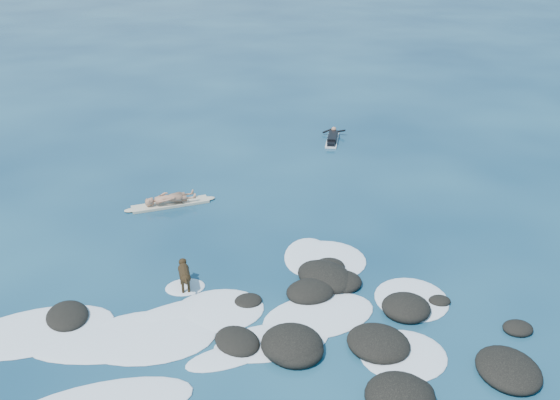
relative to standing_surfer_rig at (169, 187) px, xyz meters
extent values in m
plane|color=#0A2642|center=(1.51, -6.34, -0.73)|extent=(160.00, 160.00, 0.00)
ellipsoid|color=black|center=(5.50, -7.95, -0.60)|extent=(1.57, 1.58, 0.51)
ellipsoid|color=black|center=(4.03, -11.03, -0.57)|extent=(1.85, 1.87, 0.63)
ellipsoid|color=black|center=(2.29, -8.96, -0.60)|extent=(1.71, 1.70, 0.51)
ellipsoid|color=black|center=(4.33, -10.85, -0.65)|extent=(1.20, 1.10, 0.30)
ellipsoid|color=black|center=(4.21, -10.53, -0.67)|extent=(0.61, 0.58, 0.23)
ellipsoid|color=black|center=(6.76, -10.70, -0.61)|extent=(1.54, 1.76, 0.47)
ellipsoid|color=black|center=(7.86, -9.32, -0.66)|extent=(0.80, 0.71, 0.29)
ellipsoid|color=black|center=(4.20, -5.44, -0.65)|extent=(0.96, 0.94, 0.32)
ellipsoid|color=black|center=(2.25, -8.79, -0.58)|extent=(1.77, 1.82, 0.61)
ellipsoid|color=black|center=(1.59, -6.62, -0.68)|extent=(0.92, 0.88, 0.21)
ellipsoid|color=black|center=(4.27, -9.16, -0.61)|extent=(2.01, 2.06, 0.47)
ellipsoid|color=black|center=(-3.01, -6.33, -0.63)|extent=(1.28, 1.52, 0.39)
ellipsoid|color=black|center=(4.30, -6.34, -0.63)|extent=(1.27, 1.25, 0.42)
ellipsoid|color=black|center=(3.90, -6.03, -0.59)|extent=(2.01, 2.19, 0.55)
ellipsoid|color=black|center=(1.02, -8.32, -0.63)|extent=(1.43, 1.55, 0.38)
ellipsoid|color=black|center=(6.53, -7.76, -0.67)|extent=(0.64, 0.55, 0.23)
ellipsoid|color=black|center=(3.29, -6.66, -0.60)|extent=(1.52, 1.34, 0.50)
ellipsoid|color=white|center=(-0.50, -6.73, -0.72)|extent=(3.22, 1.82, 0.12)
ellipsoid|color=white|center=(4.73, -9.57, -0.72)|extent=(2.28, 2.18, 0.12)
ellipsoid|color=white|center=(-1.87, -7.60, -0.72)|extent=(4.11, 1.97, 0.12)
ellipsoid|color=white|center=(4.28, -4.92, -0.72)|extent=(2.98, 3.01, 0.12)
ellipsoid|color=white|center=(3.79, -4.61, -0.72)|extent=(2.07, 2.68, 0.12)
ellipsoid|color=white|center=(5.88, -7.44, -0.72)|extent=(2.41, 2.53, 0.12)
ellipsoid|color=white|center=(-3.74, -6.70, -0.72)|extent=(3.99, 2.46, 0.12)
ellipsoid|color=white|center=(0.78, -6.81, -0.72)|extent=(2.39, 2.00, 0.12)
ellipsoid|color=white|center=(-1.03, -7.54, -0.72)|extent=(3.53, 2.57, 0.12)
ellipsoid|color=white|center=(1.85, -8.41, -0.72)|extent=(2.90, 1.57, 0.12)
ellipsoid|color=white|center=(4.45, -9.96, -0.72)|extent=(1.34, 1.24, 0.12)
ellipsoid|color=white|center=(0.75, -8.73, -0.72)|extent=(2.21, 1.21, 0.12)
ellipsoid|color=white|center=(3.26, -7.61, -0.72)|extent=(3.37, 2.47, 0.12)
ellipsoid|color=white|center=(0.03, -5.51, -0.72)|extent=(1.10, 0.90, 0.12)
cube|color=beige|center=(0.00, 0.00, -0.68)|extent=(2.75, 0.93, 0.09)
ellipsoid|color=beige|center=(1.34, 0.19, -0.68)|extent=(0.58, 0.38, 0.10)
ellipsoid|color=beige|center=(-1.34, -0.19, -0.68)|extent=(0.58, 0.38, 0.10)
imported|color=#AB765A|center=(0.00, 0.00, 0.24)|extent=(0.50, 0.69, 1.76)
cube|color=silver|center=(7.66, 5.36, -0.68)|extent=(1.27, 2.21, 0.08)
ellipsoid|color=silver|center=(8.06, 6.38, -0.68)|extent=(0.42, 0.54, 0.08)
cube|color=black|center=(7.66, 5.36, -0.53)|extent=(0.86, 1.39, 0.22)
sphere|color=#AE775B|center=(7.95, 6.08, -0.41)|extent=(0.30, 0.30, 0.23)
cylinder|color=black|center=(7.74, 6.32, -0.54)|extent=(0.55, 0.10, 0.25)
cylinder|color=black|center=(8.26, 6.12, -0.54)|extent=(0.45, 0.45, 0.25)
cube|color=black|center=(7.39, 4.67, -0.57)|extent=(0.51, 0.63, 0.14)
cylinder|color=black|center=(0.03, -5.61, -0.22)|extent=(0.30, 0.60, 0.29)
sphere|color=black|center=(0.03, -5.34, -0.22)|extent=(0.31, 0.31, 0.30)
sphere|color=black|center=(0.03, -5.88, -0.22)|extent=(0.28, 0.28, 0.28)
sphere|color=black|center=(0.02, -5.16, -0.12)|extent=(0.22, 0.22, 0.22)
cone|color=black|center=(0.02, -5.03, -0.13)|extent=(0.12, 0.14, 0.11)
cone|color=black|center=(-0.03, -5.17, -0.03)|extent=(0.10, 0.07, 0.11)
cone|color=black|center=(0.08, -5.17, -0.03)|extent=(0.10, 0.07, 0.11)
cylinder|color=black|center=(-0.05, -5.40, -0.53)|extent=(0.07, 0.07, 0.39)
cylinder|color=black|center=(0.10, -5.40, -0.53)|extent=(0.07, 0.07, 0.39)
cylinder|color=black|center=(-0.05, -5.82, -0.53)|extent=(0.07, 0.07, 0.39)
cylinder|color=black|center=(0.11, -5.81, -0.53)|extent=(0.07, 0.07, 0.39)
cylinder|color=black|center=(0.03, -6.01, -0.17)|extent=(0.06, 0.28, 0.17)
camera|label=1|loc=(-0.70, -20.35, 8.60)|focal=40.00mm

